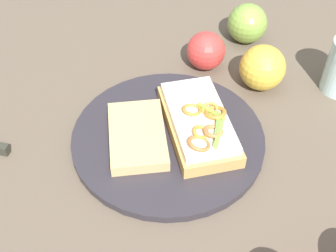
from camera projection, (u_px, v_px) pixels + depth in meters
The scene contains 7 objects.
ground_plane at pixel (168, 140), 0.72m from camera, with size 2.00×2.00×0.00m, color brown.
plate at pixel (168, 137), 0.71m from camera, with size 0.31×0.31×0.01m, color #29262C.
sandwich at pixel (199, 122), 0.70m from camera, with size 0.17×0.21×0.05m.
bread_slice_side at pixel (137, 135), 0.69m from camera, with size 0.14×0.09×0.02m, color tan.
apple_0 at pixel (206, 51), 0.83m from camera, with size 0.07×0.07×0.07m, color red.
apple_2 at pixel (262, 68), 0.79m from camera, with size 0.08×0.08×0.08m, color gold.
apple_3 at pixel (247, 23), 0.89m from camera, with size 0.08×0.08×0.08m, color olive.
Camera 1 is at (-0.11, 0.47, 0.53)m, focal length 46.60 mm.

